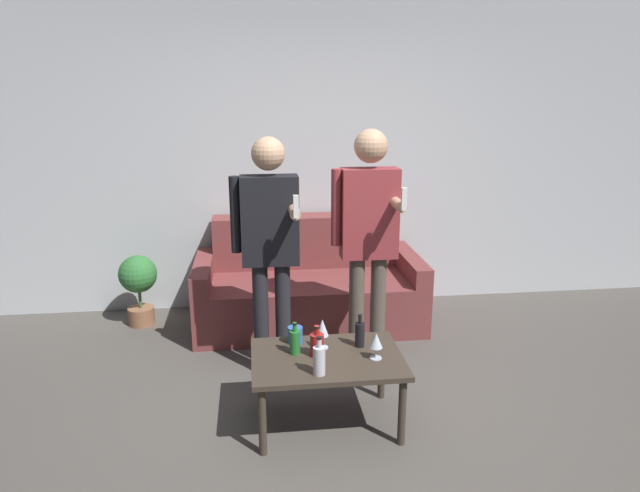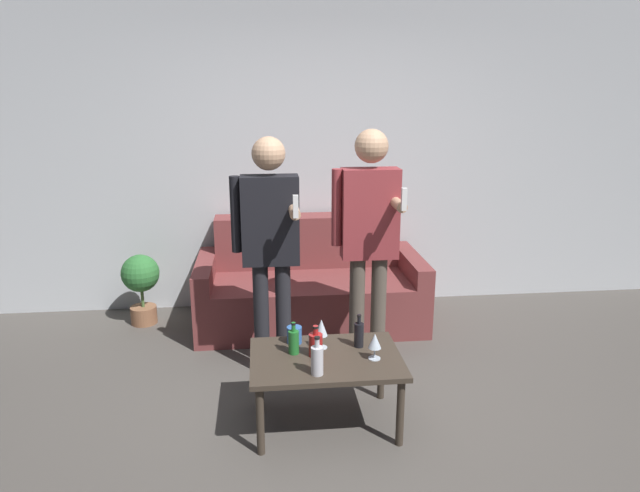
% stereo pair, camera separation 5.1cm
% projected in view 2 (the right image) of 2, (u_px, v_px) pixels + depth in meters
% --- Properties ---
extents(ground_plane, '(16.00, 16.00, 0.00)m').
position_uv_depth(ground_plane, '(353.00, 445.00, 3.19)').
color(ground_plane, '#514C47').
extents(wall_back, '(8.00, 0.06, 2.70)m').
position_uv_depth(wall_back, '(314.00, 156.00, 4.98)').
color(wall_back, silver).
rests_on(wall_back, ground_plane).
extents(couch, '(1.85, 0.90, 0.86)m').
position_uv_depth(couch, '(310.00, 287.00, 4.82)').
color(couch, brown).
rests_on(couch, ground_plane).
extents(coffee_table, '(0.87, 0.60, 0.44)m').
position_uv_depth(coffee_table, '(326.00, 365.00, 3.29)').
color(coffee_table, '#3D3328').
rests_on(coffee_table, ground_plane).
extents(bottle_orange, '(0.06, 0.06, 0.19)m').
position_uv_depth(bottle_orange, '(294.00, 341.00, 3.30)').
color(bottle_orange, '#23752D').
rests_on(bottle_orange, coffee_table).
extents(bottle_green, '(0.07, 0.07, 0.22)m').
position_uv_depth(bottle_green, '(317.00, 360.00, 3.06)').
color(bottle_green, silver).
rests_on(bottle_green, coffee_table).
extents(bottle_dark, '(0.08, 0.08, 0.19)m').
position_uv_depth(bottle_dark, '(316.00, 344.00, 3.27)').
color(bottle_dark, '#B21E1E').
rests_on(bottle_dark, coffee_table).
extents(bottle_yellow, '(0.06, 0.06, 0.20)m').
position_uv_depth(bottle_yellow, '(359.00, 334.00, 3.39)').
color(bottle_yellow, black).
rests_on(bottle_yellow, coffee_table).
extents(wine_glass_near, '(0.07, 0.07, 0.16)m').
position_uv_depth(wine_glass_near, '(375.00, 342.00, 3.22)').
color(wine_glass_near, silver).
rests_on(wine_glass_near, coffee_table).
extents(wine_glass_far, '(0.07, 0.07, 0.18)m').
position_uv_depth(wine_glass_far, '(321.00, 328.00, 3.36)').
color(wine_glass_far, silver).
rests_on(wine_glass_far, coffee_table).
extents(cup_on_table, '(0.09, 0.09, 0.10)m').
position_uv_depth(cup_on_table, '(294.00, 335.00, 3.44)').
color(cup_on_table, '#3366B2').
rests_on(cup_on_table, coffee_table).
extents(person_standing_left, '(0.45, 0.41, 1.63)m').
position_uv_depth(person_standing_left, '(270.00, 237.00, 3.77)').
color(person_standing_left, '#232328').
rests_on(person_standing_left, ground_plane).
extents(person_standing_right, '(0.45, 0.42, 1.67)m').
position_uv_depth(person_standing_right, '(369.00, 230.00, 3.84)').
color(person_standing_right, brown).
rests_on(person_standing_right, ground_plane).
extents(potted_plant, '(0.31, 0.31, 0.60)m').
position_uv_depth(potted_plant, '(141.00, 281.00, 4.74)').
color(potted_plant, '#936042').
rests_on(potted_plant, ground_plane).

